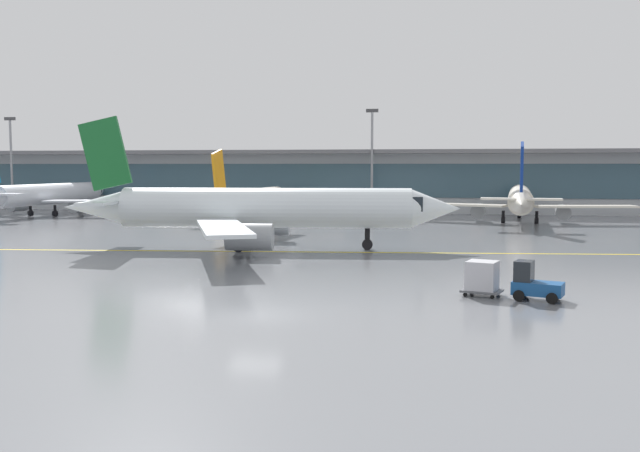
{
  "coord_description": "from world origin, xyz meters",
  "views": [
    {
      "loc": [
        8.97,
        -32.64,
        7.23
      ],
      "look_at": [
        0.35,
        16.0,
        3.0
      ],
      "focal_mm": 39.79,
      "sensor_mm": 36.0,
      "label": 1
    }
  ],
  "objects_px": {
    "gate_airplane_0": "(48,195)",
    "gate_airplane_1": "(252,200)",
    "gate_airplane_2": "(520,199)",
    "baggage_tug": "(534,284)",
    "cargo_dolly_lead": "(482,277)",
    "taxiing_regional_jet": "(261,209)",
    "apron_light_mast_1": "(372,157)",
    "apron_light_mast_0": "(11,160)"
  },
  "relations": [
    {
      "from": "gate_airplane_1",
      "to": "apron_light_mast_1",
      "type": "relative_size",
      "value": 1.78
    },
    {
      "from": "taxiing_regional_jet",
      "to": "cargo_dolly_lead",
      "type": "xyz_separation_m",
      "value": [
        17.76,
        -19.45,
        -2.4
      ]
    },
    {
      "from": "baggage_tug",
      "to": "apron_light_mast_0",
      "type": "xyz_separation_m",
      "value": [
        -72.68,
        63.43,
        7.22
      ]
    },
    {
      "from": "cargo_dolly_lead",
      "to": "apron_light_mast_0",
      "type": "height_order",
      "value": "apron_light_mast_0"
    },
    {
      "from": "cargo_dolly_lead",
      "to": "gate_airplane_2",
      "type": "bearing_deg",
      "value": 99.39
    },
    {
      "from": "gate_airplane_2",
      "to": "taxiing_regional_jet",
      "type": "xyz_separation_m",
      "value": [
        -25.02,
        -33.28,
        0.49
      ]
    },
    {
      "from": "taxiing_regional_jet",
      "to": "cargo_dolly_lead",
      "type": "distance_m",
      "value": 26.45
    },
    {
      "from": "apron_light_mast_0",
      "to": "gate_airplane_2",
      "type": "bearing_deg",
      "value": -7.28
    },
    {
      "from": "apron_light_mast_0",
      "to": "taxiing_regional_jet",
      "type": "bearing_deg",
      "value": -39.55
    },
    {
      "from": "gate_airplane_2",
      "to": "apron_light_mast_1",
      "type": "distance_m",
      "value": 23.83
    },
    {
      "from": "apron_light_mast_0",
      "to": "gate_airplane_0",
      "type": "bearing_deg",
      "value": -36.92
    },
    {
      "from": "gate_airplane_0",
      "to": "gate_airplane_1",
      "type": "xyz_separation_m",
      "value": [
        31.6,
        -4.11,
        -0.27
      ]
    },
    {
      "from": "gate_airplane_0",
      "to": "baggage_tug",
      "type": "xyz_separation_m",
      "value": [
        61.37,
        -54.93,
        -2.11
      ]
    },
    {
      "from": "cargo_dolly_lead",
      "to": "baggage_tug",
      "type": "bearing_deg",
      "value": -0.0
    },
    {
      "from": "gate_airplane_0",
      "to": "baggage_tug",
      "type": "bearing_deg",
      "value": -126.71
    },
    {
      "from": "apron_light_mast_1",
      "to": "gate_airplane_1",
      "type": "bearing_deg",
      "value": -134.8
    },
    {
      "from": "cargo_dolly_lead",
      "to": "apron_light_mast_0",
      "type": "xyz_separation_m",
      "value": [
        -70.01,
        62.6,
        7.06
      ]
    },
    {
      "from": "gate_airplane_0",
      "to": "baggage_tug",
      "type": "height_order",
      "value": "gate_airplane_0"
    },
    {
      "from": "gate_airplane_2",
      "to": "baggage_tug",
      "type": "height_order",
      "value": "gate_airplane_2"
    },
    {
      "from": "taxiing_regional_jet",
      "to": "baggage_tug",
      "type": "relative_size",
      "value": 12.0
    },
    {
      "from": "cargo_dolly_lead",
      "to": "apron_light_mast_1",
      "type": "xyz_separation_m",
      "value": [
        -12.8,
        64.39,
        7.38
      ]
    },
    {
      "from": "gate_airplane_1",
      "to": "taxiing_regional_jet",
      "type": "relative_size",
      "value": 0.79
    },
    {
      "from": "gate_airplane_2",
      "to": "baggage_tug",
      "type": "xyz_separation_m",
      "value": [
        -4.59,
        -53.56,
        -2.07
      ]
    },
    {
      "from": "gate_airplane_0",
      "to": "apron_light_mast_1",
      "type": "xyz_separation_m",
      "value": [
        45.9,
        10.28,
        5.43
      ]
    },
    {
      "from": "baggage_tug",
      "to": "apron_light_mast_1",
      "type": "height_order",
      "value": "apron_light_mast_1"
    },
    {
      "from": "gate_airplane_1",
      "to": "gate_airplane_0",
      "type": "bearing_deg",
      "value": 87.65
    },
    {
      "from": "baggage_tug",
      "to": "cargo_dolly_lead",
      "type": "distance_m",
      "value": 2.8
    },
    {
      "from": "gate_airplane_2",
      "to": "taxiing_regional_jet",
      "type": "height_order",
      "value": "taxiing_regional_jet"
    },
    {
      "from": "taxiing_regional_jet",
      "to": "cargo_dolly_lead",
      "type": "height_order",
      "value": "taxiing_regional_jet"
    },
    {
      "from": "taxiing_regional_jet",
      "to": "apron_light_mast_1",
      "type": "relative_size",
      "value": 2.25
    },
    {
      "from": "gate_airplane_0",
      "to": "cargo_dolly_lead",
      "type": "distance_m",
      "value": 79.85
    },
    {
      "from": "baggage_tug",
      "to": "gate_airplane_2",
      "type": "bearing_deg",
      "value": 102.33
    },
    {
      "from": "apron_light_mast_1",
      "to": "cargo_dolly_lead",
      "type": "bearing_deg",
      "value": -78.75
    },
    {
      "from": "gate_airplane_0",
      "to": "gate_airplane_2",
      "type": "height_order",
      "value": "gate_airplane_0"
    },
    {
      "from": "gate_airplane_2",
      "to": "taxiing_regional_jet",
      "type": "relative_size",
      "value": 0.86
    },
    {
      "from": "gate_airplane_0",
      "to": "gate_airplane_1",
      "type": "height_order",
      "value": "gate_airplane_0"
    },
    {
      "from": "gate_airplane_2",
      "to": "apron_light_mast_0",
      "type": "xyz_separation_m",
      "value": [
        -77.26,
        9.87,
        5.15
      ]
    },
    {
      "from": "gate_airplane_1",
      "to": "cargo_dolly_lead",
      "type": "xyz_separation_m",
      "value": [
        27.1,
        -49.99,
        -1.68
      ]
    },
    {
      "from": "cargo_dolly_lead",
      "to": "apron_light_mast_1",
      "type": "distance_m",
      "value": 66.06
    },
    {
      "from": "apron_light_mast_1",
      "to": "apron_light_mast_0",
      "type": "bearing_deg",
      "value": -178.21
    },
    {
      "from": "gate_airplane_1",
      "to": "gate_airplane_2",
      "type": "distance_m",
      "value": 34.46
    },
    {
      "from": "taxiing_regional_jet",
      "to": "apron_light_mast_0",
      "type": "distance_m",
      "value": 67.92
    }
  ]
}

